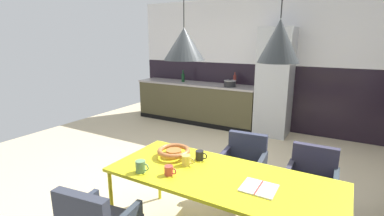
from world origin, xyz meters
TOP-DOWN VIEW (x-y plane):
  - ground_plane at (0.00, 0.00)m, footprint 7.86×7.86m
  - back_wall_splashback_dark at (0.00, 2.96)m, footprint 6.04×0.12m
  - back_wall_panel_upper at (0.00, 2.96)m, footprint 6.04×0.12m
  - kitchen_counter at (-1.45, 2.60)m, footprint 2.87×0.63m
  - refrigerator_column at (0.30, 2.60)m, footprint 0.63×0.60m
  - dining_table at (0.71, -0.85)m, footprint 1.99×0.84m
  - armchair_facing_counter at (0.61, 0.04)m, footprint 0.52×0.50m
  - armchair_near_window at (1.35, 0.04)m, footprint 0.50×0.48m
  - fruit_bowl at (0.13, -0.71)m, footprint 0.33×0.33m
  - open_book at (1.06, -0.90)m, footprint 0.27×0.24m
  - mug_glass_clear at (0.31, -1.06)m, footprint 0.12×0.08m
  - mug_wide_latte at (0.40, -0.65)m, footprint 0.12×0.08m
  - mug_tall_blue at (0.34, -0.82)m, footprint 0.13×0.08m
  - mug_dark_espresso at (0.07, -1.14)m, footprint 0.14×0.09m
  - cooking_pot at (-0.59, 2.50)m, footprint 0.25×0.25m
  - bottle_oil_tall at (-1.81, 2.61)m, footprint 0.07×0.07m
  - bottle_vinegar_dark at (-0.59, 2.76)m, footprint 0.07×0.07m
  - pendant_lamp_over_table_near at (0.31, -0.80)m, footprint 0.35×0.35m
  - pendant_lamp_over_table_far at (1.11, -0.80)m, footprint 0.30×0.30m

SIDE VIEW (x-z plane):
  - ground_plane at x=0.00m, z-range 0.00..0.00m
  - kitchen_counter at x=-1.45m, z-range 0.00..0.91m
  - armchair_near_window at x=1.35m, z-range 0.11..0.89m
  - armchair_facing_counter at x=0.61m, z-range 0.12..0.91m
  - back_wall_splashback_dark at x=0.00m, z-range 0.00..1.36m
  - dining_table at x=0.71m, z-range 0.32..1.04m
  - open_book at x=1.06m, z-range 0.72..0.73m
  - mug_glass_clear at x=0.31m, z-range 0.72..0.80m
  - mug_wide_latte at x=0.40m, z-range 0.72..0.81m
  - mug_tall_blue at x=0.34m, z-range 0.72..0.82m
  - mug_dark_espresso at x=0.07m, z-range 0.72..0.83m
  - fruit_bowl at x=0.13m, z-range 0.73..0.82m
  - cooking_pot at x=-0.59m, z-range 0.90..1.05m
  - bottle_oil_tall at x=-1.81m, z-range 0.87..1.15m
  - bottle_vinegar_dark at x=-0.59m, z-range 0.88..1.16m
  - refrigerator_column at x=0.30m, z-range 0.00..2.10m
  - pendant_lamp_over_table_near at x=0.31m, z-range 1.34..2.32m
  - pendant_lamp_over_table_far at x=1.11m, z-range 1.37..2.34m
  - back_wall_panel_upper at x=0.00m, z-range 1.36..2.72m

